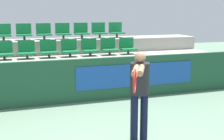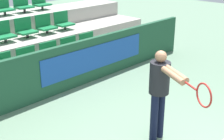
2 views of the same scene
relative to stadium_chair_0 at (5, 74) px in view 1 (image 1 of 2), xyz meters
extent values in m
cube|color=#1E4C33|center=(1.87, -0.75, -0.13)|extent=(9.63, 0.12, 1.09)
cube|color=#19479E|center=(3.25, -0.82, -0.07)|extent=(3.23, 0.02, 0.60)
cube|color=#ADA89E|center=(1.87, -0.12, -0.45)|extent=(9.23, 1.09, 0.44)
cube|color=#ADA89E|center=(1.87, 0.97, -0.23)|extent=(9.23, 1.09, 0.89)
cube|color=#ADA89E|center=(1.87, 2.06, -0.01)|extent=(9.23, 1.09, 1.33)
cylinder|color=#333333|center=(0.00, -0.07, -0.16)|extent=(0.07, 0.07, 0.13)
cube|color=#197A42|center=(0.00, -0.07, -0.07)|extent=(0.48, 0.39, 0.05)
cube|color=#197A42|center=(0.00, 0.10, 0.12)|extent=(0.48, 0.04, 0.34)
cylinder|color=#333333|center=(0.62, -0.07, -0.16)|extent=(0.07, 0.07, 0.13)
cube|color=#197A42|center=(0.62, -0.07, -0.07)|extent=(0.48, 0.39, 0.05)
cube|color=#197A42|center=(0.62, 0.10, 0.12)|extent=(0.48, 0.04, 0.34)
cylinder|color=#333333|center=(1.25, -0.07, -0.16)|extent=(0.07, 0.07, 0.13)
cube|color=#197A42|center=(1.25, -0.07, -0.07)|extent=(0.48, 0.39, 0.05)
cube|color=#197A42|center=(1.25, 0.10, 0.12)|extent=(0.48, 0.04, 0.34)
cylinder|color=#333333|center=(1.87, -0.07, -0.16)|extent=(0.07, 0.07, 0.13)
cube|color=#197A42|center=(1.87, -0.07, -0.07)|extent=(0.48, 0.39, 0.05)
cube|color=#197A42|center=(1.87, 0.10, 0.12)|extent=(0.48, 0.04, 0.34)
cylinder|color=#333333|center=(2.49, -0.07, -0.16)|extent=(0.07, 0.07, 0.13)
cube|color=#197A42|center=(2.49, -0.07, -0.07)|extent=(0.48, 0.39, 0.05)
cube|color=#197A42|center=(2.49, 0.10, 0.12)|extent=(0.48, 0.04, 0.34)
cylinder|color=#333333|center=(3.11, -0.07, -0.16)|extent=(0.07, 0.07, 0.13)
cube|color=#197A42|center=(3.11, -0.07, -0.07)|extent=(0.48, 0.39, 0.05)
cube|color=#197A42|center=(3.11, 0.10, 0.12)|extent=(0.48, 0.04, 0.34)
cylinder|color=#333333|center=(3.74, -0.07, -0.16)|extent=(0.07, 0.07, 0.13)
cube|color=#197A42|center=(3.74, -0.07, -0.07)|extent=(0.48, 0.39, 0.05)
cube|color=#197A42|center=(3.74, 0.10, 0.12)|extent=(0.48, 0.04, 0.34)
cylinder|color=#333333|center=(0.00, 1.02, 0.28)|extent=(0.07, 0.07, 0.13)
cube|color=#197A42|center=(0.00, 1.02, 0.37)|extent=(0.48, 0.39, 0.05)
cube|color=#197A42|center=(0.00, 1.20, 0.56)|extent=(0.48, 0.04, 0.34)
cylinder|color=#333333|center=(0.62, 1.02, 0.28)|extent=(0.07, 0.07, 0.13)
cube|color=#197A42|center=(0.62, 1.02, 0.37)|extent=(0.48, 0.39, 0.05)
cube|color=#197A42|center=(0.62, 1.20, 0.56)|extent=(0.48, 0.04, 0.34)
cylinder|color=#333333|center=(1.25, 1.02, 0.28)|extent=(0.07, 0.07, 0.13)
cube|color=#197A42|center=(1.25, 1.02, 0.37)|extent=(0.48, 0.39, 0.05)
cube|color=#197A42|center=(1.25, 1.20, 0.56)|extent=(0.48, 0.04, 0.34)
cylinder|color=#333333|center=(1.87, 1.02, 0.28)|extent=(0.07, 0.07, 0.13)
cube|color=#197A42|center=(1.87, 1.02, 0.37)|extent=(0.48, 0.39, 0.05)
cube|color=#197A42|center=(1.87, 1.20, 0.56)|extent=(0.48, 0.04, 0.34)
cylinder|color=#333333|center=(2.49, 1.02, 0.28)|extent=(0.07, 0.07, 0.13)
cube|color=#197A42|center=(2.49, 1.02, 0.37)|extent=(0.48, 0.39, 0.05)
cube|color=#197A42|center=(2.49, 1.20, 0.56)|extent=(0.48, 0.04, 0.34)
cylinder|color=#333333|center=(3.11, 1.02, 0.28)|extent=(0.07, 0.07, 0.13)
cube|color=#197A42|center=(3.11, 1.02, 0.37)|extent=(0.48, 0.39, 0.05)
cube|color=#197A42|center=(3.11, 1.20, 0.56)|extent=(0.48, 0.04, 0.34)
cylinder|color=#333333|center=(3.74, 1.02, 0.28)|extent=(0.07, 0.07, 0.13)
cube|color=#197A42|center=(3.74, 1.02, 0.37)|extent=(0.48, 0.39, 0.05)
cube|color=#197A42|center=(3.74, 1.20, 0.56)|extent=(0.48, 0.04, 0.34)
cylinder|color=#333333|center=(0.00, 2.11, 0.72)|extent=(0.07, 0.07, 0.13)
cube|color=#197A42|center=(0.00, 2.11, 0.81)|extent=(0.48, 0.39, 0.05)
cube|color=#197A42|center=(0.00, 2.29, 1.01)|extent=(0.48, 0.04, 0.34)
cylinder|color=#333333|center=(0.62, 2.11, 0.72)|extent=(0.07, 0.07, 0.13)
cube|color=#197A42|center=(0.62, 2.11, 0.81)|extent=(0.48, 0.39, 0.05)
cube|color=#197A42|center=(0.62, 2.29, 1.01)|extent=(0.48, 0.04, 0.34)
cylinder|color=#333333|center=(1.25, 2.11, 0.72)|extent=(0.07, 0.07, 0.13)
cube|color=#197A42|center=(1.25, 2.11, 0.81)|extent=(0.48, 0.39, 0.05)
cube|color=#197A42|center=(1.25, 2.29, 1.01)|extent=(0.48, 0.04, 0.34)
cylinder|color=#333333|center=(1.87, 2.11, 0.72)|extent=(0.07, 0.07, 0.13)
cube|color=#197A42|center=(1.87, 2.11, 0.81)|extent=(0.48, 0.39, 0.05)
cube|color=#197A42|center=(1.87, 2.29, 1.01)|extent=(0.48, 0.04, 0.34)
cylinder|color=#333333|center=(2.49, 2.11, 0.72)|extent=(0.07, 0.07, 0.13)
cube|color=#197A42|center=(2.49, 2.11, 0.81)|extent=(0.48, 0.39, 0.05)
cube|color=#197A42|center=(2.49, 2.29, 1.01)|extent=(0.48, 0.04, 0.34)
cylinder|color=#333333|center=(3.11, 2.11, 0.72)|extent=(0.07, 0.07, 0.13)
cube|color=#197A42|center=(3.11, 2.11, 0.81)|extent=(0.48, 0.39, 0.05)
cube|color=#197A42|center=(3.11, 2.29, 1.01)|extent=(0.48, 0.04, 0.34)
cylinder|color=#333333|center=(3.74, 2.11, 0.72)|extent=(0.07, 0.07, 0.13)
cube|color=#197A42|center=(3.74, 2.11, 0.81)|extent=(0.48, 0.39, 0.05)
cube|color=#197A42|center=(3.74, 2.29, 1.01)|extent=(0.48, 0.04, 0.34)
cylinder|color=black|center=(2.09, -3.46, -0.24)|extent=(0.13, 0.13, 0.87)
cylinder|color=black|center=(2.27, -3.46, -0.24)|extent=(0.13, 0.13, 0.87)
cylinder|color=black|center=(2.18, -3.46, 0.46)|extent=(0.33, 0.33, 0.53)
sphere|color=#9E7051|center=(2.18, -3.46, 0.83)|extent=(0.19, 0.19, 0.19)
cylinder|color=#9E7051|center=(1.93, -3.86, 0.69)|extent=(0.34, 0.54, 0.09)
cylinder|color=#9E7051|center=(2.02, -3.86, 0.69)|extent=(0.34, 0.54, 0.09)
cylinder|color=#AD231E|center=(1.78, -4.25, 0.69)|extent=(0.16, 0.28, 0.03)
torus|color=#AD231E|center=(1.65, -4.51, 0.69)|extent=(0.17, 0.30, 0.32)
camera|label=1|loc=(0.12, -8.15, 1.59)|focal=50.00mm
camera|label=2|loc=(-1.67, -6.14, 2.38)|focal=50.00mm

